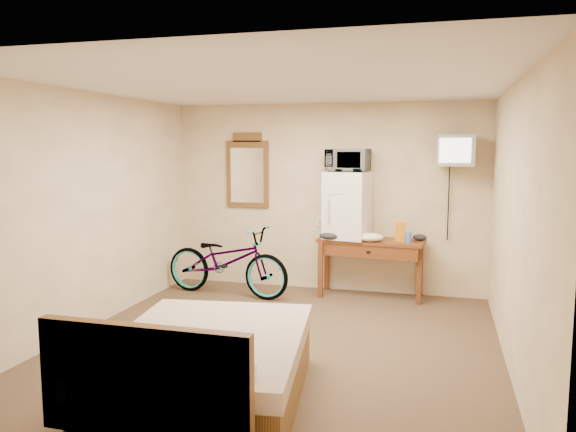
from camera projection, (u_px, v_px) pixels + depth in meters
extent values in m
plane|color=#453322|center=(278.00, 345.00, 5.48)|extent=(4.60, 4.60, 0.00)
plane|color=silver|center=(278.00, 84.00, 5.17)|extent=(4.60, 4.60, 0.00)
cube|color=beige|center=(326.00, 198.00, 7.53)|extent=(4.20, 0.04, 2.50)
cube|color=beige|center=(161.00, 269.00, 3.12)|extent=(4.20, 0.04, 2.50)
cube|color=beige|center=(86.00, 212.00, 5.88)|extent=(0.04, 4.60, 2.50)
cube|color=beige|center=(514.00, 227.00, 4.77)|extent=(0.04, 4.60, 2.50)
cube|color=#EDE6CF|center=(320.00, 222.00, 7.58)|extent=(0.08, 0.01, 0.13)
cube|color=brown|center=(371.00, 241.00, 7.17)|extent=(1.38, 0.64, 0.04)
cube|color=brown|center=(320.00, 270.00, 7.18)|extent=(0.06, 0.06, 0.71)
cube|color=brown|center=(419.00, 276.00, 6.86)|extent=(0.06, 0.06, 0.71)
cube|color=brown|center=(327.00, 264.00, 7.58)|extent=(0.06, 0.06, 0.71)
cube|color=brown|center=(420.00, 269.00, 7.25)|extent=(0.06, 0.06, 0.71)
cube|color=brown|center=(369.00, 252.00, 6.97)|extent=(1.21, 0.16, 0.16)
cube|color=black|center=(369.00, 252.00, 6.95)|extent=(0.05, 0.02, 0.03)
cube|color=white|center=(347.00, 205.00, 7.21)|extent=(0.59, 0.57, 0.86)
cube|color=#A3A49F|center=(344.00, 193.00, 6.94)|extent=(0.53, 0.01, 0.00)
cylinder|color=#A3A49F|center=(329.00, 211.00, 7.02)|extent=(0.02, 0.02, 0.31)
imported|color=white|center=(348.00, 160.00, 7.14)|extent=(0.56, 0.41, 0.29)
cube|color=orange|center=(400.00, 232.00, 6.97)|extent=(0.12, 0.07, 0.24)
cylinder|color=#3F69D7|center=(408.00, 237.00, 6.94)|extent=(0.07, 0.07, 0.13)
ellipsoid|color=white|center=(370.00, 237.00, 7.02)|extent=(0.34, 0.26, 0.11)
ellipsoid|color=black|center=(330.00, 236.00, 7.14)|extent=(0.28, 0.21, 0.11)
ellipsoid|color=black|center=(420.00, 237.00, 7.08)|extent=(0.18, 0.14, 0.08)
cube|color=black|center=(454.00, 157.00, 7.02)|extent=(0.14, 0.02, 0.14)
cylinder|color=black|center=(454.00, 157.00, 6.97)|extent=(0.05, 0.30, 0.05)
cube|color=#A3A49F|center=(455.00, 150.00, 6.75)|extent=(0.46, 0.39, 0.38)
cube|color=white|center=(455.00, 150.00, 6.58)|extent=(0.36, 0.04, 0.29)
cube|color=black|center=(455.00, 150.00, 6.93)|extent=(0.27, 0.03, 0.23)
cube|color=brown|center=(248.00, 174.00, 7.76)|extent=(0.61, 0.04, 0.92)
cube|color=brown|center=(247.00, 137.00, 7.70)|extent=(0.40, 0.04, 0.13)
cube|color=white|center=(247.00, 175.00, 7.74)|extent=(0.48, 0.01, 0.75)
imported|color=black|center=(227.00, 261.00, 7.29)|extent=(1.80, 0.83, 0.91)
cube|color=brown|center=(209.00, 376.00, 4.25)|extent=(1.59, 1.97, 0.40)
cube|color=#C3B697|center=(209.00, 344.00, 4.22)|extent=(1.63, 2.02, 0.14)
cube|color=brown|center=(143.00, 383.00, 3.29)|extent=(1.35, 0.08, 0.70)
ellipsoid|color=beige|center=(124.00, 354.00, 3.67)|extent=(0.57, 0.35, 0.20)
ellipsoid|color=beige|center=(214.00, 364.00, 3.50)|extent=(0.57, 0.35, 0.20)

